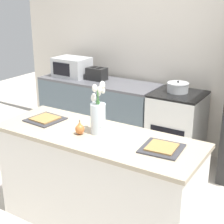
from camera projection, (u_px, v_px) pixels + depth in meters
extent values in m
cube|color=silver|center=(186.00, 49.00, 4.31)|extent=(5.20, 0.08, 2.70)
cube|color=silver|center=(97.00, 183.00, 3.01)|extent=(1.76, 0.62, 0.87)
cube|color=tan|center=(96.00, 136.00, 2.86)|extent=(1.80, 0.66, 0.03)
cube|color=slate|center=(99.00, 112.00, 4.82)|extent=(1.68, 0.60, 0.85)
cube|color=#515156|center=(98.00, 82.00, 4.68)|extent=(1.68, 0.60, 0.03)
cube|color=silver|center=(176.00, 128.00, 4.24)|extent=(0.60, 0.60, 0.86)
cube|color=black|center=(179.00, 94.00, 4.10)|extent=(0.60, 0.60, 0.02)
cube|color=black|center=(166.00, 139.00, 4.01)|extent=(0.42, 0.01, 0.28)
cylinder|color=silver|center=(98.00, 119.00, 2.84)|extent=(0.13, 0.13, 0.26)
cylinder|color=#569E4C|center=(100.00, 107.00, 2.79)|extent=(0.06, 0.01, 0.33)
ellipsoid|color=white|center=(102.00, 85.00, 2.72)|extent=(0.05, 0.05, 0.07)
cylinder|color=#569E4C|center=(101.00, 109.00, 2.82)|extent=(0.03, 0.05, 0.28)
ellipsoid|color=white|center=(103.00, 91.00, 2.78)|extent=(0.04, 0.04, 0.05)
cylinder|color=#569E4C|center=(98.00, 111.00, 2.83)|extent=(0.04, 0.08, 0.25)
ellipsoid|color=white|center=(99.00, 93.00, 2.82)|extent=(0.04, 0.04, 0.06)
cylinder|color=#569E4C|center=(97.00, 112.00, 2.84)|extent=(0.09, 0.05, 0.21)
ellipsoid|color=white|center=(94.00, 96.00, 2.84)|extent=(0.04, 0.04, 0.06)
cylinder|color=#569E4C|center=(95.00, 113.00, 2.82)|extent=(0.03, 0.02, 0.22)
ellipsoid|color=white|center=(94.00, 98.00, 2.78)|extent=(0.05, 0.05, 0.07)
cylinder|color=#569E4C|center=(97.00, 108.00, 2.79)|extent=(0.01, 0.05, 0.31)
ellipsoid|color=white|center=(94.00, 88.00, 2.72)|extent=(0.04, 0.04, 0.06)
cylinder|color=#569E4C|center=(99.00, 109.00, 2.79)|extent=(0.07, 0.06, 0.31)
ellipsoid|color=white|center=(100.00, 90.00, 2.69)|extent=(0.04, 0.04, 0.06)
ellipsoid|color=#C66B33|center=(80.00, 129.00, 2.84)|extent=(0.08, 0.08, 0.09)
cone|color=#C66B33|center=(80.00, 124.00, 2.82)|extent=(0.04, 0.04, 0.03)
cylinder|color=brown|center=(80.00, 121.00, 2.81)|extent=(0.01, 0.01, 0.02)
cube|color=#333338|center=(45.00, 119.00, 3.16)|extent=(0.32, 0.32, 0.01)
cube|color=#A37A42|center=(45.00, 118.00, 3.16)|extent=(0.23, 0.23, 0.01)
cube|color=#333338|center=(162.00, 148.00, 2.58)|extent=(0.32, 0.32, 0.01)
cube|color=#A37A42|center=(162.00, 147.00, 2.57)|extent=(0.23, 0.23, 0.01)
cube|color=black|center=(97.00, 74.00, 4.68)|extent=(0.26, 0.18, 0.17)
cube|color=black|center=(94.00, 67.00, 4.67)|extent=(0.05, 0.11, 0.01)
cube|color=black|center=(99.00, 68.00, 4.63)|extent=(0.05, 0.11, 0.01)
cube|color=black|center=(88.00, 71.00, 4.74)|extent=(0.02, 0.02, 0.02)
cylinder|color=#B2B5B7|center=(178.00, 88.00, 4.12)|extent=(0.25, 0.25, 0.10)
cylinder|color=#B2B5B7|center=(178.00, 83.00, 4.10)|extent=(0.26, 0.26, 0.01)
sphere|color=black|center=(178.00, 82.00, 4.09)|extent=(0.02, 0.02, 0.02)
cube|color=#B7BABC|center=(72.00, 67.00, 4.85)|extent=(0.48, 0.36, 0.27)
cube|color=black|center=(61.00, 69.00, 4.73)|extent=(0.29, 0.01, 0.18)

